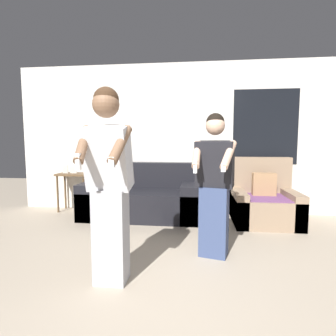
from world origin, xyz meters
The scene contains 6 objects.
wall_back centered at (0.02, 3.23, 1.35)m, with size 6.59×0.07×2.70m.
couch centered at (-0.87, 2.76, 0.32)m, with size 1.96×0.87×0.92m.
armchair centered at (1.15, 2.70, 0.32)m, with size 0.98×0.92×1.03m.
side_table centered at (-2.20, 2.99, 0.59)m, with size 0.58×0.35×0.86m.
person_left centered at (-0.69, 0.62, 0.91)m, with size 0.45×0.50×1.75m.
person_right centered at (0.28, 1.32, 0.81)m, with size 0.48×0.54×1.60m.
Camera 1 is at (0.10, -1.60, 1.29)m, focal length 28.00 mm.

